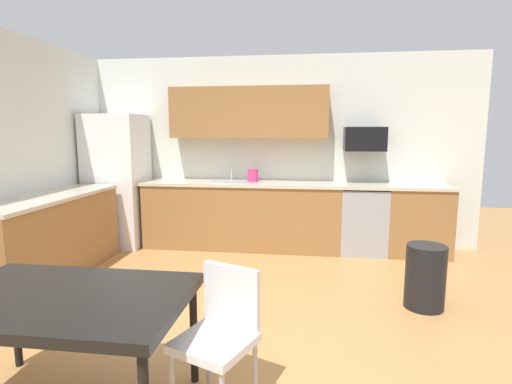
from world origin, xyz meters
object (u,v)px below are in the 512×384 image
refrigerator (118,181)px  oven_range (362,219)px  chair_near_table (221,328)px  kettle (253,176)px  dining_table (63,304)px  microwave (365,139)px  trash_bin (425,277)px

refrigerator → oven_range: size_ratio=2.06×
chair_near_table → kettle: kettle is taller
oven_range → chair_near_table: size_ratio=1.07×
oven_range → refrigerator: bearing=-178.7°
kettle → dining_table: bearing=-99.2°
microwave → kettle: bearing=-178.1°
chair_near_table → kettle: 3.44m
oven_range → dining_table: size_ratio=0.65×
trash_bin → microwave: bearing=101.2°
oven_range → dining_table: oven_range is taller
refrigerator → chair_near_table: size_ratio=2.21×
oven_range → chair_near_table: 3.56m
microwave → chair_near_table: size_ratio=0.64×
chair_near_table → oven_range: bearing=70.0°
oven_range → chair_near_table: (-1.21, -3.34, 0.05)m
kettle → chair_near_table: bearing=-85.0°
refrigerator → kettle: (1.96, 0.13, 0.08)m
dining_table → chair_near_table: 0.91m
refrigerator → trash_bin: bearing=-23.3°
refrigerator → dining_table: size_ratio=1.34×
oven_range → trash_bin: bearing=-78.2°
microwave → dining_table: (-2.09, -3.60, -0.87)m
oven_range → chair_near_table: bearing=-110.0°
dining_table → kettle: (0.58, 3.55, 0.35)m
oven_range → microwave: (0.00, 0.10, 1.09)m
refrigerator → chair_near_table: bearing=-55.4°
oven_range → microwave: size_ratio=1.69×
chair_near_table → trash_bin: 2.26m
microwave → chair_near_table: bearing=-109.4°
dining_table → chair_near_table: size_ratio=1.65×
microwave → dining_table: size_ratio=0.39×
chair_near_table → kettle: bearing=95.0°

